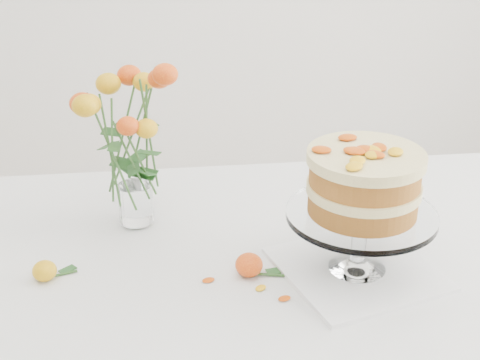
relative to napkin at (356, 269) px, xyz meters
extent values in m
cube|color=tan|center=(-0.18, 0.10, -0.03)|extent=(1.40, 0.90, 0.04)
cylinder|color=tan|center=(-0.80, 0.47, -0.41)|extent=(0.06, 0.06, 0.71)
cylinder|color=tan|center=(0.44, 0.47, -0.41)|extent=(0.06, 0.06, 0.71)
cube|color=white|center=(-0.18, 0.10, -0.01)|extent=(1.42, 0.92, 0.01)
cube|color=white|center=(-0.18, 0.56, -0.11)|extent=(1.42, 0.01, 0.20)
cube|color=white|center=(0.00, 0.00, 0.00)|extent=(0.36, 0.36, 0.01)
cylinder|color=white|center=(0.00, 0.00, 0.07)|extent=(0.03, 0.03, 0.10)
cylinder|color=white|center=(0.00, 0.00, 0.13)|extent=(0.30, 0.30, 0.01)
cylinder|color=#AC5F26|center=(0.00, 0.00, 0.16)|extent=(0.24, 0.24, 0.04)
cylinder|color=#FFF2A4|center=(0.00, 0.00, 0.19)|extent=(0.25, 0.25, 0.02)
cylinder|color=#AC5F26|center=(0.00, 0.00, 0.22)|extent=(0.24, 0.24, 0.04)
cylinder|color=#FFF2A4|center=(0.00, 0.00, 0.25)|extent=(0.26, 0.26, 0.02)
cylinder|color=white|center=(-0.45, 0.26, 0.00)|extent=(0.06, 0.06, 0.01)
cylinder|color=white|center=(-0.45, 0.26, 0.05)|extent=(0.08, 0.08, 0.09)
ellipsoid|color=#F7AC15|center=(-0.63, 0.05, 0.02)|extent=(0.05, 0.05, 0.04)
cylinder|color=#305923|center=(-0.60, 0.06, 0.00)|extent=(0.06, 0.02, 0.00)
ellipsoid|color=red|center=(-0.22, 0.01, 0.02)|extent=(0.06, 0.06, 0.05)
cylinder|color=#305923|center=(-0.18, 0.00, 0.00)|extent=(0.07, 0.02, 0.01)
ellipsoid|color=yellow|center=(-0.30, 0.00, 0.00)|extent=(0.03, 0.02, 0.00)
ellipsoid|color=yellow|center=(-0.20, -0.04, 0.00)|extent=(0.03, 0.02, 0.00)
ellipsoid|color=yellow|center=(-0.16, -0.08, 0.00)|extent=(0.03, 0.02, 0.00)
camera|label=1|loc=(-0.38, -1.12, 0.75)|focal=50.00mm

